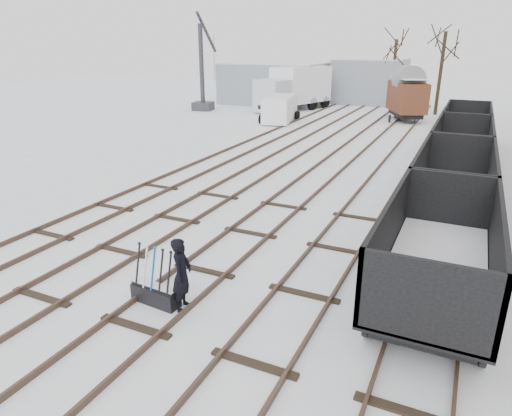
% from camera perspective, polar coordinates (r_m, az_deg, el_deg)
% --- Properties ---
extents(ground, '(120.00, 120.00, 0.00)m').
position_cam_1_polar(ground, '(13.17, -6.50, -7.88)').
color(ground, white).
rests_on(ground, ground).
extents(tracks, '(13.90, 52.00, 0.16)m').
position_cam_1_polar(tracks, '(25.06, 10.06, 5.76)').
color(tracks, black).
rests_on(tracks, ground).
extents(shed_left, '(10.00, 8.00, 4.10)m').
position_cam_1_polar(shed_left, '(49.87, 2.52, 15.37)').
color(shed_left, gray).
rests_on(shed_left, ground).
extents(shed_right, '(7.00, 6.00, 4.50)m').
position_cam_1_polar(shed_right, '(51.01, 14.06, 15.15)').
color(shed_right, gray).
rests_on(shed_right, ground).
extents(ground_frame, '(1.33, 0.53, 1.49)m').
position_cam_1_polar(ground_frame, '(11.77, -12.44, -10.32)').
color(ground_frame, black).
rests_on(ground_frame, ground).
extents(worker, '(0.61, 0.77, 1.85)m').
position_cam_1_polar(worker, '(11.13, -9.26, -8.18)').
color(worker, black).
rests_on(worker, ground).
extents(freight_wagon_a, '(2.53, 6.32, 2.58)m').
position_cam_1_polar(freight_wagon_a, '(12.00, 21.58, -6.92)').
color(freight_wagon_a, black).
rests_on(freight_wagon_a, ground).
extents(freight_wagon_b, '(2.53, 6.32, 2.58)m').
position_cam_1_polar(freight_wagon_b, '(17.98, 23.29, 1.73)').
color(freight_wagon_b, black).
rests_on(freight_wagon_b, ground).
extents(freight_wagon_c, '(2.53, 6.32, 2.58)m').
position_cam_1_polar(freight_wagon_c, '(24.18, 24.14, 6.02)').
color(freight_wagon_c, black).
rests_on(freight_wagon_c, ground).
extents(freight_wagon_d, '(2.53, 6.32, 2.58)m').
position_cam_1_polar(freight_wagon_d, '(30.47, 24.65, 8.54)').
color(freight_wagon_d, black).
rests_on(freight_wagon_d, ground).
extents(box_van_wagon, '(4.01, 5.04, 3.41)m').
position_cam_1_polar(box_van_wagon, '(39.97, 18.37, 13.14)').
color(box_van_wagon, black).
rests_on(box_van_wagon, ground).
extents(lorry, '(4.57, 9.06, 3.93)m').
position_cam_1_polar(lorry, '(44.31, 4.84, 14.70)').
color(lorry, black).
rests_on(lorry, ground).
extents(panel_van, '(2.84, 4.95, 2.05)m').
position_cam_1_polar(panel_van, '(37.53, 3.00, 12.30)').
color(panel_van, white).
rests_on(panel_van, ground).
extents(crane, '(2.04, 5.16, 8.67)m').
position_cam_1_polar(crane, '(44.53, -6.59, 14.99)').
color(crane, '#313237').
rests_on(crane, ground).
extents(tree_far_left, '(0.30, 0.30, 6.36)m').
position_cam_1_polar(tree_far_left, '(48.03, 16.78, 15.75)').
color(tree_far_left, black).
rests_on(tree_far_left, ground).
extents(tree_far_right, '(0.30, 0.30, 6.96)m').
position_cam_1_polar(tree_far_right, '(44.23, 22.04, 15.25)').
color(tree_far_right, black).
rests_on(tree_far_right, ground).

